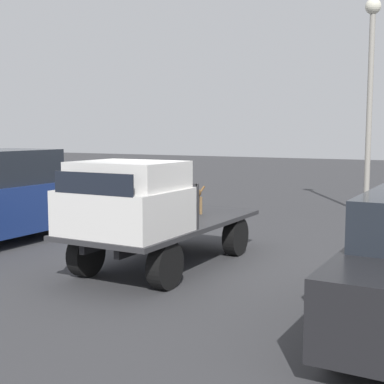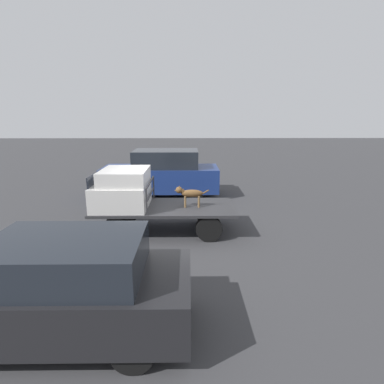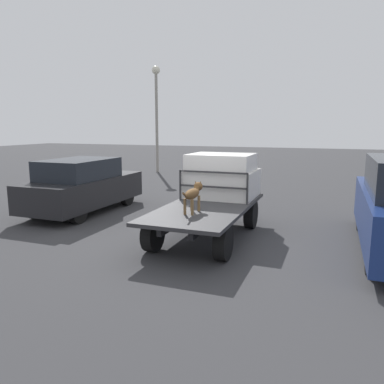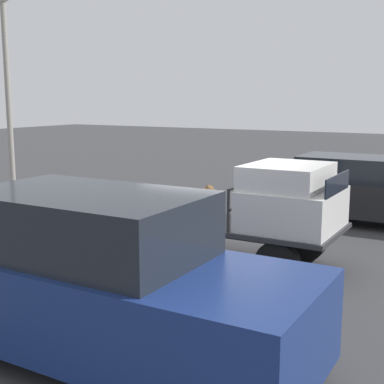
# 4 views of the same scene
# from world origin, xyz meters

# --- Properties ---
(ground_plane) EXTENTS (80.00, 80.00, 0.00)m
(ground_plane) POSITION_xyz_m (0.00, 0.00, 0.00)
(ground_plane) COLOR #38383A
(flatbed_truck) EXTENTS (4.19, 1.87, 0.80)m
(flatbed_truck) POSITION_xyz_m (0.00, 0.00, 0.59)
(flatbed_truck) COLOR black
(flatbed_truck) RESTS_ON ground
(truck_cab) EXTENTS (1.56, 1.75, 1.13)m
(truck_cab) POSITION_xyz_m (1.23, 0.00, 1.33)
(truck_cab) COLOR silver
(truck_cab) RESTS_ON flatbed_truck
(truck_headboard) EXTENTS (0.04, 1.75, 0.76)m
(truck_headboard) POSITION_xyz_m (0.42, 0.00, 1.30)
(truck_headboard) COLOR #2D2D30
(truck_headboard) RESTS_ON flatbed_truck
(dog) EXTENTS (1.04, 0.23, 0.65)m
(dog) POSITION_xyz_m (-0.74, 0.06, 1.21)
(dog) COLOR brown
(dog) RESTS_ON flatbed_truck
(light_pole_near) EXTENTS (0.44, 0.44, 6.15)m
(light_pole_near) POSITION_xyz_m (-8.01, 1.94, 4.02)
(light_pole_near) COLOR gray
(light_pole_near) RESTS_ON ground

